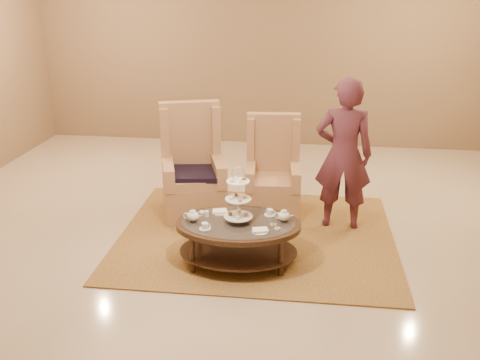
# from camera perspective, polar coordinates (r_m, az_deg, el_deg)

# --- Properties ---
(ground) EXTENTS (8.00, 8.00, 0.00)m
(ground) POSITION_cam_1_polar(r_m,az_deg,el_deg) (6.04, -0.74, -6.87)
(ground) COLOR #C9B295
(ground) RESTS_ON ground
(ceiling) EXTENTS (8.00, 8.00, 0.02)m
(ceiling) POSITION_cam_1_polar(r_m,az_deg,el_deg) (6.04, -0.74, -6.87)
(ceiling) COLOR beige
(ceiling) RESTS_ON ground
(wall_back) EXTENTS (8.00, 0.04, 3.50)m
(wall_back) POSITION_cam_1_polar(r_m,az_deg,el_deg) (9.39, 2.84, 14.30)
(wall_back) COLOR #866849
(wall_back) RESTS_ON ground
(rug) EXTENTS (3.15, 2.63, 0.02)m
(rug) POSITION_cam_1_polar(r_m,az_deg,el_deg) (6.22, 1.76, -5.93)
(rug) COLOR #A37E3A
(rug) RESTS_ON ground
(tea_table) EXTENTS (1.33, 0.96, 1.07)m
(tea_table) POSITION_cam_1_polar(r_m,az_deg,el_deg) (5.48, -0.19, -5.33)
(tea_table) COLOR black
(tea_table) RESTS_ON ground
(armchair_left) EXTENTS (0.94, 0.95, 1.38)m
(armchair_left) POSITION_cam_1_polar(r_m,az_deg,el_deg) (6.72, -5.05, 0.34)
(armchair_left) COLOR tan
(armchair_left) RESTS_ON ground
(armchair_right) EXTENTS (0.72, 0.74, 1.23)m
(armchair_right) POSITION_cam_1_polar(r_m,az_deg,el_deg) (6.74, 3.49, -0.03)
(armchair_right) COLOR tan
(armchair_right) RESTS_ON ground
(person) EXTENTS (0.67, 0.45, 1.80)m
(person) POSITION_cam_1_polar(r_m,az_deg,el_deg) (6.24, 10.99, 2.65)
(person) COLOR #50222E
(person) RESTS_ON ground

